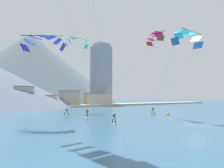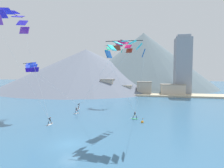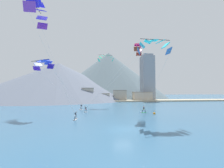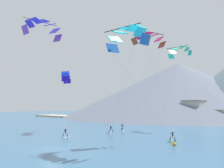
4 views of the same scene
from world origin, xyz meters
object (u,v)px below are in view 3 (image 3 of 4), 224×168
(kitesurfer_mid_center, at_px, (143,111))
(parafoil_kite_mid_center, at_px, (154,45))
(kitesurfer_near_lead, at_px, (81,108))
(kitesurfer_near_trail, at_px, (76,117))
(parafoil_kite_distant_high_outer, at_px, (106,57))
(parafoil_kite_near_lead, at_px, (43,64))
(kitesurfer_far_left, at_px, (85,111))
(race_marker_buoy, at_px, (154,113))
(parafoil_kite_far_left, at_px, (138,49))
(parafoil_kite_near_trail, at_px, (38,11))

(kitesurfer_mid_center, xyz_separation_m, parafoil_kite_mid_center, (-0.90, -9.37, 13.93))
(kitesurfer_mid_center, bearing_deg, kitesurfer_near_lead, 153.58)
(kitesurfer_near_trail, bearing_deg, parafoil_kite_distant_high_outer, 73.05)
(parafoil_kite_near_lead, bearing_deg, kitesurfer_far_left, 20.63)
(kitesurfer_mid_center, height_order, race_marker_buoy, kitesurfer_mid_center)
(kitesurfer_far_left, height_order, parafoil_kite_far_left, parafoil_kite_far_left)
(parafoil_kite_near_lead, distance_m, parafoil_kite_mid_center, 24.64)
(kitesurfer_near_lead, relative_size, kitesurfer_far_left, 0.99)
(kitesurfer_mid_center, distance_m, kitesurfer_far_left, 14.76)
(parafoil_kite_mid_center, bearing_deg, parafoil_kite_near_lead, 160.70)
(parafoil_kite_mid_center, xyz_separation_m, parafoil_kite_distant_high_outer, (-7.01, 28.48, 3.93))
(kitesurfer_near_lead, xyz_separation_m, parafoil_kite_near_lead, (-7.88, -9.29, 11.26))
(kitesurfer_near_lead, height_order, parafoil_kite_mid_center, parafoil_kite_mid_center)
(kitesurfer_far_left, distance_m, race_marker_buoy, 17.19)
(race_marker_buoy, bearing_deg, parafoil_kite_near_trail, -168.34)
(parafoil_kite_distant_high_outer, bearing_deg, kitesurfer_mid_center, -67.50)
(race_marker_buoy, bearing_deg, parafoil_kite_mid_center, -112.40)
(kitesurfer_near_trail, xyz_separation_m, parafoil_kite_far_left, (13.86, 4.55, 15.22))
(kitesurfer_mid_center, bearing_deg, parafoil_kite_mid_center, -95.49)
(parafoil_kite_distant_high_outer, bearing_deg, parafoil_kite_mid_center, -76.17)
(parafoil_kite_near_lead, distance_m, parafoil_kite_distant_high_outer, 26.81)
(parafoil_kite_near_lead, bearing_deg, parafoil_kite_distant_high_outer, 51.70)
(parafoil_kite_mid_center, height_order, parafoil_kite_far_left, parafoil_kite_far_left)
(kitesurfer_far_left, distance_m, parafoil_kite_mid_center, 22.76)
(parafoil_kite_far_left, bearing_deg, race_marker_buoy, 1.08)
(kitesurfer_mid_center, bearing_deg, parafoil_kite_near_lead, -176.96)
(parafoil_kite_mid_center, distance_m, parafoil_kite_far_left, 6.93)
(parafoil_kite_near_lead, bearing_deg, kitesurfer_near_trail, -36.28)
(parafoil_kite_near_trail, bearing_deg, kitesurfer_near_trail, 4.32)
(parafoil_kite_near_lead, xyz_separation_m, parafoil_kite_near_trail, (0.84, -6.48, 9.01))
(parafoil_kite_near_lead, height_order, parafoil_kite_far_left, parafoil_kite_far_left)
(kitesurfer_far_left, distance_m, parafoil_kite_far_left, 20.29)
(kitesurfer_near_lead, xyz_separation_m, kitesurfer_far_left, (1.55, -5.74, -0.02))
(parafoil_kite_near_trail, bearing_deg, kitesurfer_mid_center, 18.50)
(parafoil_kite_distant_high_outer, height_order, race_marker_buoy, parafoil_kite_distant_high_outer)
(kitesurfer_near_trail, bearing_deg, parafoil_kite_near_lead, 143.72)
(parafoil_kite_far_left, bearing_deg, parafoil_kite_near_trail, -166.42)
(kitesurfer_near_trail, relative_size, parafoil_kite_distant_high_outer, 0.30)
(kitesurfer_near_lead, bearing_deg, kitesurfer_near_trail, -89.26)
(kitesurfer_near_lead, bearing_deg, parafoil_kite_near_trail, -114.07)
(kitesurfer_near_lead, height_order, kitesurfer_near_trail, kitesurfer_near_lead)
(kitesurfer_far_left, height_order, parafoil_kite_near_lead, parafoil_kite_near_lead)
(parafoil_kite_far_left, height_order, parafoil_kite_distant_high_outer, parafoil_kite_distant_high_outer)
(kitesurfer_near_trail, distance_m, parafoil_kite_near_lead, 15.11)
(kitesurfer_mid_center, distance_m, race_marker_buoy, 3.22)
(parafoil_kite_near_trail, relative_size, parafoil_kite_distant_high_outer, 3.46)
(kitesurfer_near_lead, distance_m, kitesurfer_far_left, 5.95)
(kitesurfer_far_left, bearing_deg, kitesurfer_near_trail, -98.10)
(kitesurfer_near_trail, height_order, kitesurfer_mid_center, kitesurfer_mid_center)
(kitesurfer_near_lead, relative_size, parafoil_kite_near_trail, 0.08)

